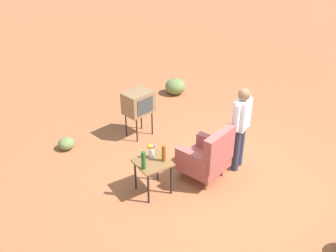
{
  "coord_description": "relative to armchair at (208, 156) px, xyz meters",
  "views": [
    {
      "loc": [
        3.69,
        4.12,
        4.18
      ],
      "look_at": [
        0.29,
        -1.14,
        0.65
      ],
      "focal_mm": 39.31,
      "sensor_mm": 36.0,
      "label": 1
    }
  ],
  "objects": [
    {
      "name": "shrub_lone",
      "position": [
        -0.47,
        -3.25,
        -0.35
      ],
      "size": [
        0.38,
        0.38,
        0.29
      ],
      "primitive_type": "ellipsoid",
      "color": "#516B38",
      "rests_on": "ground"
    },
    {
      "name": "armchair",
      "position": [
        0.0,
        0.0,
        0.0
      ],
      "size": [
        0.96,
        0.97,
        1.06
      ],
      "color": "brown",
      "rests_on": "ground"
    },
    {
      "name": "side_table",
      "position": [
        1.0,
        -0.23,
        0.03
      ],
      "size": [
        0.56,
        0.56,
        0.62
      ],
      "color": "black",
      "rests_on": "ground"
    },
    {
      "name": "bottle_wine_green",
      "position": [
        1.22,
        -0.15,
        0.28
      ],
      "size": [
        0.07,
        0.07,
        0.32
      ],
      "primitive_type": "cylinder",
      "color": "#1E5623",
      "rests_on": "side_table"
    },
    {
      "name": "flower_vase",
      "position": [
        0.95,
        -0.35,
        0.27
      ],
      "size": [
        0.14,
        0.1,
        0.27
      ],
      "color": "silver",
      "rests_on": "side_table"
    },
    {
      "name": "shrub_mid",
      "position": [
        1.82,
        -2.38,
        -0.37
      ],
      "size": [
        0.33,
        0.33,
        0.26
      ],
      "primitive_type": "ellipsoid",
      "color": "olive",
      "rests_on": "ground"
    },
    {
      "name": "person_standing",
      "position": [
        -0.72,
        0.01,
        0.44
      ],
      "size": [
        0.52,
        0.35,
        1.64
      ],
      "color": "#2D3347",
      "rests_on": "ground"
    },
    {
      "name": "ground_plane",
      "position": [
        -0.14,
        0.06,
        -0.5
      ],
      "size": [
        60.0,
        60.0,
        0.0
      ],
      "primitive_type": "plane",
      "color": "#A05B38"
    },
    {
      "name": "tv_on_stand",
      "position": [
        0.26,
        -2.06,
        0.28
      ],
      "size": [
        0.68,
        0.56,
        1.03
      ],
      "color": "black",
      "rests_on": "ground"
    },
    {
      "name": "shrub_near",
      "position": [
        -1.64,
        -3.47,
        -0.28
      ],
      "size": [
        0.55,
        0.55,
        0.43
      ],
      "primitive_type": "ellipsoid",
      "color": "olive",
      "rests_on": "ground"
    },
    {
      "name": "bottle_tall_amber",
      "position": [
        0.83,
        -0.16,
        0.27
      ],
      "size": [
        0.07,
        0.07,
        0.3
      ],
      "primitive_type": "cylinder",
      "color": "brown",
      "rests_on": "side_table"
    }
  ]
}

